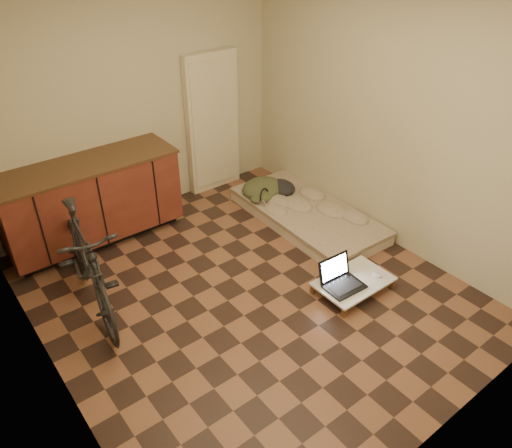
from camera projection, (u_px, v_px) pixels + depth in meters
room_shell at (245, 168)px, 4.02m from camera, size 3.50×4.00×2.60m
cabinets at (91, 202)px, 5.21m from camera, size 1.84×0.62×0.91m
appliance_panel at (212, 123)px, 6.04m from camera, size 0.70×0.10×1.70m
bicycle at (86, 258)px, 4.27m from camera, size 0.71×1.70×1.07m
futon at (307, 215)px, 5.73m from camera, size 0.96×1.89×0.16m
clothing_pile at (268, 183)px, 5.97m from camera, size 0.58×0.48×0.22m
headphones at (265, 196)px, 5.77m from camera, size 0.30×0.29×0.16m
lap_desk at (353, 282)px, 4.68m from camera, size 0.72×0.47×0.12m
laptop at (341, 280)px, 4.60m from camera, size 0.37×0.34×0.24m
mouse at (377, 275)px, 4.71m from camera, size 0.08×0.11×0.04m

